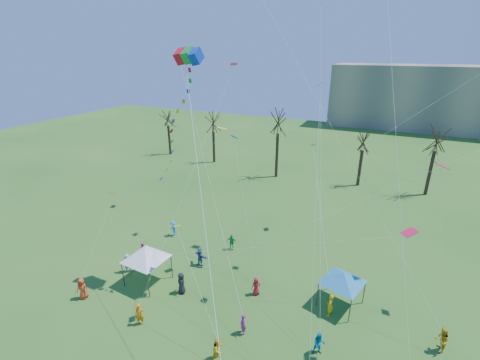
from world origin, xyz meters
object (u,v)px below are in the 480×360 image
at_px(distant_building, 464,100).
at_px(canopy_tent_blue, 343,277).
at_px(big_box_kite, 179,130).
at_px(canopy_tent_white, 146,254).

distance_m(distant_building, canopy_tent_blue, 74.23).
xyz_separation_m(big_box_kite, canopy_tent_blue, (12.12, 2.53, -10.60)).
height_order(canopy_tent_white, canopy_tent_blue, canopy_tent_white).
height_order(distant_building, canopy_tent_white, distant_building).
bearing_deg(canopy_tent_blue, big_box_kite, -168.19).
bearing_deg(canopy_tent_white, big_box_kite, 25.77).
relative_size(canopy_tent_white, canopy_tent_blue, 1.13).
height_order(distant_building, canopy_tent_blue, distant_building).
xyz_separation_m(distant_building, canopy_tent_blue, (-15.92, -72.33, -4.97)).
bearing_deg(distant_building, canopy_tent_white, -112.19).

